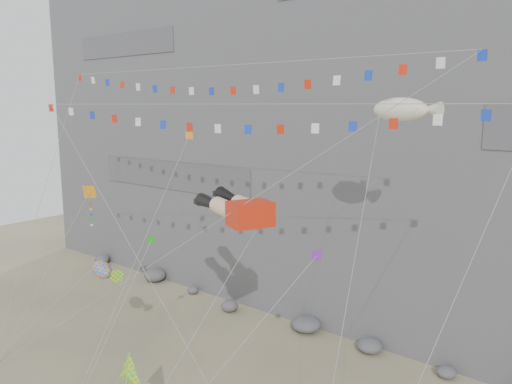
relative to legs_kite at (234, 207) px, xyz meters
The scene contains 12 objects.
cliff 28.93m from the legs_kite, 93.69° to the left, with size 80.00×28.00×50.00m, color slate.
talus_boulders 16.93m from the legs_kite, 98.54° to the left, with size 60.00×3.00×1.20m, color slate, non-canonical shape.
legs_kite is the anchor object (origin of this frame).
flag_banner_upper 9.62m from the legs_kite, 143.68° to the left, with size 32.72×11.52×28.08m.
flag_banner_lower 6.40m from the legs_kite, 53.73° to the right, with size 31.43×10.46×23.85m.
harlequin_kite 11.52m from the legs_kite, 164.25° to the right, with size 5.22×7.41×15.23m.
fish_windsock 11.94m from the legs_kite, 163.32° to the right, with size 8.08×8.38×12.02m.
delta_kite 11.50m from the legs_kite, 87.63° to the right, with size 2.51×4.06×7.45m.
blimp_windsock 11.48m from the legs_kite, 25.94° to the left, with size 4.44×12.59×22.36m.
small_kite_a 6.31m from the legs_kite, behind, with size 1.94×13.10×21.33m.
small_kite_b 7.77m from the legs_kite, 17.32° to the right, with size 6.73×10.15×16.32m.
small_kite_c 5.92m from the legs_kite, 139.71° to the right, with size 3.36×10.90×15.25m.
Camera 1 is at (21.95, -17.50, 19.41)m, focal length 35.00 mm.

